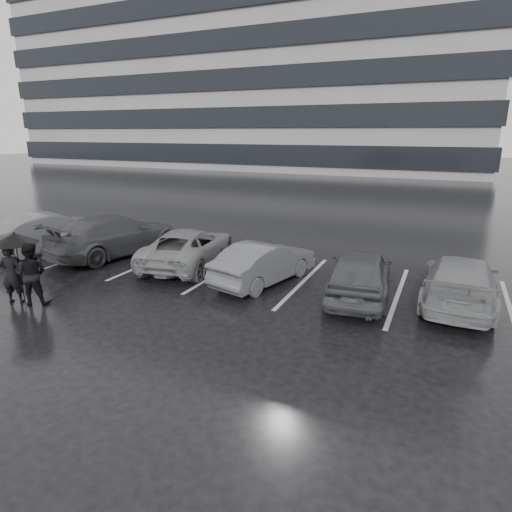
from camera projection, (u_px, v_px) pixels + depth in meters
The scene contains 12 objects.
ground at pixel (252, 307), 11.28m from camera, with size 160.00×160.00×0.00m, color black.
office_building at pixel (253, 56), 57.96m from camera, with size 61.00×26.00×29.00m.
car_main at pixel (360, 273), 11.84m from camera, with size 1.64×4.07×1.39m, color black.
car_west_a at pixel (264, 262), 13.01m from camera, with size 1.33×3.81×1.26m, color #313033.
car_west_b at pixel (189, 247), 14.69m from camera, with size 2.12×4.60×1.28m, color #535356.
car_west_c at pixel (116, 235), 15.95m from camera, with size 2.11×5.18×1.50m, color black.
car_west_d at pixel (51, 231), 16.62m from camera, with size 1.55×4.46×1.47m, color #313033.
car_east at pixel (461, 281), 11.35m from camera, with size 1.80×4.42×1.28m, color #535356.
pedestrian_left at pixel (12, 274), 11.38m from camera, with size 0.59×0.39×1.61m, color black.
pedestrian_right at pixel (31, 274), 11.26m from camera, with size 0.83×0.64×1.70m, color black.
umbrella at pixel (15, 238), 11.22m from camera, with size 1.14×1.14×1.93m.
stall_stripes at pixel (262, 275), 13.78m from camera, with size 19.72×5.00×0.00m.
Camera 1 is at (4.38, -9.48, 4.45)m, focal length 30.00 mm.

